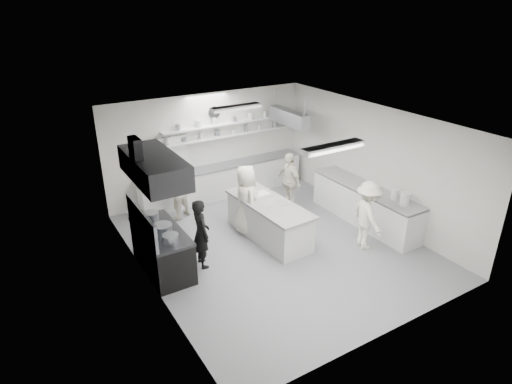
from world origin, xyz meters
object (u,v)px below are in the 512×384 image
stove (163,251)px  prep_island (269,221)px  cook_back (174,189)px  right_counter (365,205)px  cook_stove (201,233)px  back_counter (224,181)px

stove → prep_island: 2.69m
prep_island → cook_back: (-1.54, 2.14, 0.40)m
right_counter → cook_stove: (-4.46, 0.32, 0.31)m
prep_island → cook_stove: 1.95m
prep_island → cook_back: bearing=122.7°
stove → cook_stove: bearing=-19.3°
prep_island → cook_back: cook_back is taller
stove → back_counter: (2.90, 2.80, 0.01)m
stove → right_counter: bearing=-6.5°
right_counter → cook_stove: 4.49m
stove → cook_stove: (0.79, -0.28, 0.33)m
right_counter → stove: bearing=173.5°
back_counter → right_counter: 4.13m
stove → cook_back: size_ratio=1.07×
stove → cook_stove: cook_stove is taller
stove → prep_island: size_ratio=0.76×
prep_island → cook_back: size_ratio=1.41×
back_counter → cook_back: 1.91m
stove → cook_back: bearing=62.0°
back_counter → cook_stove: cook_stove is taller
cook_stove → cook_back: bearing=-3.7°
right_counter → prep_island: 2.63m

